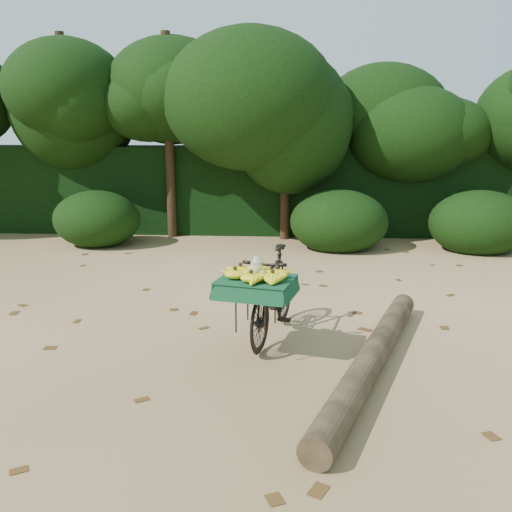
{
  "coord_description": "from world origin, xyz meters",
  "views": [
    {
      "loc": [
        0.65,
        -5.5,
        2.1
      ],
      "look_at": [
        0.3,
        -0.34,
        0.91
      ],
      "focal_mm": 38.0,
      "sensor_mm": 36.0,
      "label": 1
    }
  ],
  "objects": [
    {
      "name": "ground",
      "position": [
        0.0,
        0.0,
        0.0
      ],
      "size": [
        80.0,
        80.0,
        0.0
      ],
      "primitive_type": "plane",
      "color": "tan",
      "rests_on": "ground"
    },
    {
      "name": "vendor_bicycle",
      "position": [
        0.46,
        -0.15,
        0.48
      ],
      "size": [
        0.92,
        1.74,
        0.94
      ],
      "rotation": [
        0.0,
        0.0,
        -0.23
      ],
      "color": "black",
      "rests_on": "ground"
    },
    {
      "name": "fallen_log",
      "position": [
        1.39,
        -0.88,
        0.12
      ],
      "size": [
        1.39,
        3.23,
        0.24
      ],
      "primitive_type": "cylinder",
      "rotation": [
        1.57,
        0.0,
        -0.36
      ],
      "color": "brown",
      "rests_on": "ground"
    },
    {
      "name": "hedge_backdrop",
      "position": [
        0.0,
        6.3,
        0.9
      ],
      "size": [
        26.0,
        1.8,
        1.8
      ],
      "primitive_type": "cube",
      "color": "black",
      "rests_on": "ground"
    },
    {
      "name": "tree_row",
      "position": [
        -0.65,
        5.5,
        2.0
      ],
      "size": [
        14.5,
        2.0,
        4.0
      ],
      "primitive_type": null,
      "color": "black",
      "rests_on": "ground"
    },
    {
      "name": "bush_clumps",
      "position": [
        0.5,
        4.3,
        0.45
      ],
      "size": [
        8.8,
        1.7,
        0.9
      ],
      "primitive_type": null,
      "color": "black",
      "rests_on": "ground"
    },
    {
      "name": "leaf_litter",
      "position": [
        0.0,
        0.65,
        0.01
      ],
      "size": [
        7.0,
        7.3,
        0.01
      ],
      "primitive_type": null,
      "color": "#533516",
      "rests_on": "ground"
    }
  ]
}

